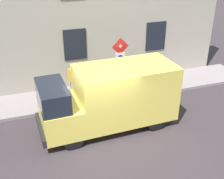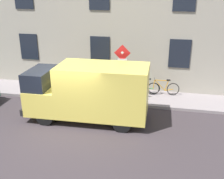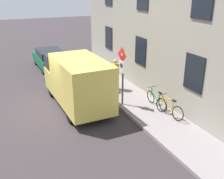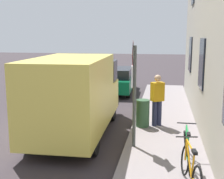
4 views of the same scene
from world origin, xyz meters
TOP-DOWN VIEW (x-y plane):
  - ground_plane at (0.00, 0.00)m, footprint 80.00×80.00m
  - sidewalk_slab at (3.61, 0.00)m, footprint 2.14×17.61m
  - building_facade at (5.03, 0.00)m, footprint 0.75×15.61m
  - sign_post_stacked at (2.75, -1.59)m, footprint 0.16×0.56m
  - delivery_van at (0.84, -0.50)m, footprint 2.15×5.39m
  - parked_hatchback at (0.99, 6.59)m, footprint 1.86×4.05m
  - bicycle_orange at (4.13, -3.57)m, footprint 0.46×1.71m
  - bicycle_green at (4.13, -2.56)m, footprint 0.46×1.71m
  - pedestrian at (3.35, 0.45)m, footprint 0.48×0.43m
  - litter_bin at (2.89, 0.28)m, footprint 0.44×0.44m

SIDE VIEW (x-z plane):
  - ground_plane at x=0.00m, z-range 0.00..0.00m
  - sidewalk_slab at x=3.61m, z-range 0.00..0.14m
  - bicycle_orange at x=4.13m, z-range 0.07..0.96m
  - bicycle_green at x=4.13m, z-range 0.07..0.96m
  - litter_bin at x=2.89m, z-range 0.14..1.04m
  - parked_hatchback at x=0.99m, z-range 0.04..1.42m
  - pedestrian at x=3.35m, z-range 0.21..1.93m
  - delivery_van at x=0.84m, z-range 0.08..2.58m
  - sign_post_stacked at x=2.75m, z-range 0.62..3.39m
  - building_facade at x=5.03m, z-range 0.00..7.19m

